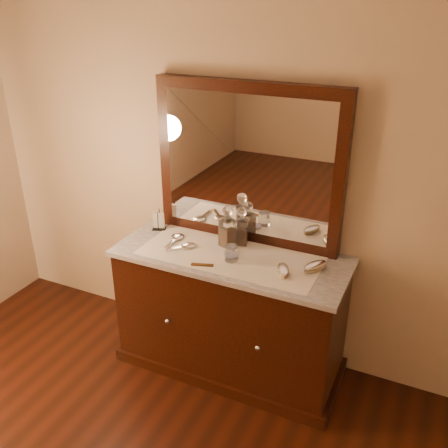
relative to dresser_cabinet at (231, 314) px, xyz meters
The scene contains 18 objects.
dresser_cabinet is the anchor object (origin of this frame).
dresser_plinth 0.37m from the dresser_cabinet, ahead, with size 1.46×0.59×0.08m, color black.
knob_left 0.42m from the dresser_cabinet, 136.47° to the right, with size 0.04×0.04×0.04m, color silver.
knob_right 0.42m from the dresser_cabinet, 43.53° to the right, with size 0.04×0.04×0.04m, color silver.
marble_top 0.42m from the dresser_cabinet, ahead, with size 1.44×0.59×0.03m, color silver.
mirror_frame 0.97m from the dresser_cabinet, 90.00° to the left, with size 1.20×0.08×1.00m, color black.
mirror_glass 0.96m from the dresser_cabinet, 90.00° to the left, with size 1.06×0.01×0.86m, color white.
lace_runner 0.44m from the dresser_cabinet, 90.00° to the right, with size 1.10×0.45×0.00m, color white.
pin_dish 0.45m from the dresser_cabinet, 121.97° to the right, with size 0.08×0.08×0.01m, color white.
comb 0.50m from the dresser_cabinet, 115.85° to the right, with size 0.13×0.02×0.01m, color brown.
napkin_rack 0.78m from the dresser_cabinet, 168.39° to the left, with size 0.10×0.08×0.14m.
decanter_left 0.56m from the dresser_cabinet, 124.63° to the left, with size 0.11×0.11×0.27m.
decanter_right 0.56m from the dresser_cabinet, 88.71° to the left, with size 0.09×0.09×0.25m.
brush_near 0.60m from the dresser_cabinet, 13.71° to the right, with size 0.12×0.16×0.04m.
brush_far 0.70m from the dresser_cabinet, ahead, with size 0.14×0.18×0.05m.
hand_mirror_outer 0.61m from the dresser_cabinet, behind, with size 0.09×0.22×0.02m.
hand_mirror_inner 0.54m from the dresser_cabinet, behind, with size 0.17×0.19×0.02m.
tumblers 0.50m from the dresser_cabinet, 62.87° to the right, with size 0.08×0.08×0.09m.
Camera 1 is at (1.07, -0.44, 2.30)m, focal length 39.39 mm.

